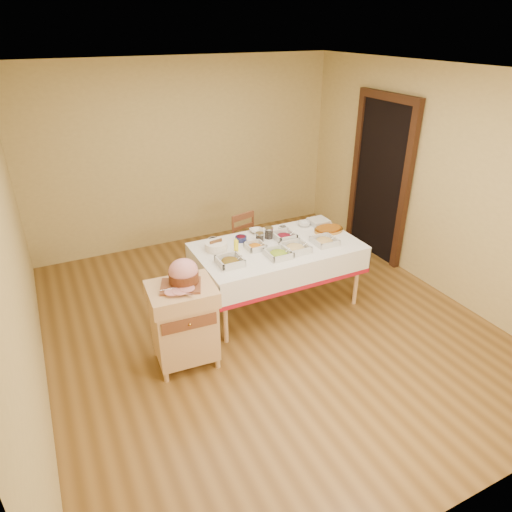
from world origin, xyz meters
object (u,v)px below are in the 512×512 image
at_px(dining_table, 277,258).
at_px(mustard_bottle, 236,245).
at_px(butcher_cart, 184,321).
at_px(preserve_jar_right, 269,233).
at_px(plate_stack, 319,222).
at_px(ham_on_board, 183,274).
at_px(bread_basket, 216,246).
at_px(preserve_jar_left, 260,238).
at_px(dining_chair, 249,246).
at_px(brass_platter, 328,229).

xyz_separation_m(dining_table, mustard_bottle, (-0.47, 0.08, 0.23)).
xyz_separation_m(butcher_cart, preserve_jar_right, (1.29, 0.75, 0.34)).
bearing_deg(plate_stack, preserve_jar_right, -173.57).
bearing_deg(ham_on_board, preserve_jar_right, 29.91).
xyz_separation_m(dining_table, preserve_jar_right, (0.00, 0.22, 0.22)).
relative_size(butcher_cart, plate_stack, 3.86).
bearing_deg(butcher_cart, bread_basket, 49.24).
xyz_separation_m(preserve_jar_left, plate_stack, (0.88, 0.14, -0.02)).
bearing_deg(ham_on_board, bread_basket, 49.83).
distance_m(butcher_cart, preserve_jar_right, 1.53).
bearing_deg(bread_basket, dining_chair, 39.99).
height_order(dining_table, butcher_cart, butcher_cart).
relative_size(ham_on_board, bread_basket, 1.56).
xyz_separation_m(bread_basket, brass_platter, (1.38, -0.13, -0.02)).
xyz_separation_m(preserve_jar_right, brass_platter, (0.73, -0.14, -0.04)).
xyz_separation_m(preserve_jar_left, brass_platter, (0.87, -0.09, -0.03)).
bearing_deg(ham_on_board, plate_stack, 22.01).
distance_m(dining_table, preserve_jar_left, 0.30).
bearing_deg(ham_on_board, butcher_cart, -141.85).
height_order(preserve_jar_right, mustard_bottle, mustard_bottle).
relative_size(mustard_bottle, bread_basket, 0.64).
relative_size(dining_chair, plate_stack, 3.77).
height_order(butcher_cart, dining_chair, butcher_cart).
bearing_deg(mustard_bottle, bread_basket, 146.51).
xyz_separation_m(dining_chair, bread_basket, (-0.66, -0.56, 0.38)).
bearing_deg(brass_platter, bread_basket, 174.78).
bearing_deg(bread_basket, preserve_jar_right, 1.43).
distance_m(preserve_jar_right, mustard_bottle, 0.49).
distance_m(butcher_cart, mustard_bottle, 1.08).
xyz_separation_m(mustard_bottle, brass_platter, (1.20, -0.00, -0.05)).
relative_size(mustard_bottle, brass_platter, 0.42).
xyz_separation_m(dining_chair, mustard_bottle, (-0.48, -0.68, 0.40)).
distance_m(bread_basket, plate_stack, 1.39).
bearing_deg(preserve_jar_right, butcher_cart, -149.82).
bearing_deg(preserve_jar_left, bread_basket, 175.49).
bearing_deg(mustard_bottle, preserve_jar_left, 14.06).
xyz_separation_m(dining_table, plate_stack, (0.74, 0.30, 0.19)).
bearing_deg(bread_basket, ham_on_board, -130.17).
bearing_deg(dining_table, butcher_cart, -157.43).
bearing_deg(plate_stack, ham_on_board, -157.99).
xyz_separation_m(dining_chair, brass_platter, (0.72, -0.68, 0.35)).
relative_size(butcher_cart, mustard_bottle, 5.45).
bearing_deg(dining_table, brass_platter, 5.65).
bearing_deg(brass_platter, ham_on_board, -163.75).
relative_size(preserve_jar_left, mustard_bottle, 0.75).
bearing_deg(brass_platter, mustard_bottle, 179.80).
bearing_deg(bread_basket, preserve_jar_left, -4.51).
xyz_separation_m(ham_on_board, preserve_jar_right, (1.25, 0.72, -0.14)).
relative_size(preserve_jar_right, plate_stack, 0.59).
xyz_separation_m(plate_stack, brass_platter, (-0.01, -0.23, -0.01)).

